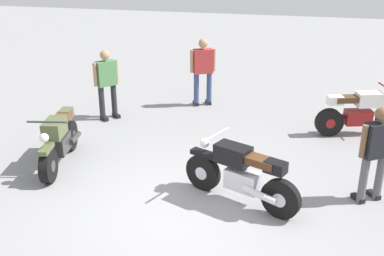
{
  "coord_description": "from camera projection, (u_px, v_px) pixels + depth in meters",
  "views": [
    {
      "loc": [
        6.16,
        1.56,
        4.04
      ],
      "look_at": [
        -1.65,
        -0.22,
        0.75
      ],
      "focal_mm": 44.19,
      "sensor_mm": 36.0,
      "label": 1
    }
  ],
  "objects": [
    {
      "name": "motorcycle_olive_vintage",
      "position": [
        59.0,
        140.0,
        8.79
      ],
      "size": [
        1.95,
        0.69,
        1.07
      ],
      "rotation": [
        0.0,
        0.0,
        0.19
      ],
      "color": "black",
      "rests_on": "ground"
    },
    {
      "name": "person_in_green_shirt",
      "position": [
        107.0,
        81.0,
        10.87
      ],
      "size": [
        0.56,
        0.52,
        1.63
      ],
      "rotation": [
        0.0,
        0.0,
        0.88
      ],
      "color": "#262628",
      "rests_on": "ground"
    },
    {
      "name": "motorcycle_cream_vintage",
      "position": [
        360.0,
        113.0,
        10.13
      ],
      "size": [
        0.86,
        1.91,
        1.07
      ],
      "rotation": [
        0.0,
        0.0,
        1.88
      ],
      "color": "black",
      "rests_on": "ground"
    },
    {
      "name": "person_in_black_shirt",
      "position": [
        376.0,
        150.0,
        7.4
      ],
      "size": [
        0.49,
        0.58,
        1.62
      ],
      "rotation": [
        0.0,
        0.0,
        3.72
      ],
      "color": "#59595B",
      "rests_on": "ground"
    },
    {
      "name": "person_in_red_shirt",
      "position": [
        203.0,
        68.0,
        11.7
      ],
      "size": [
        0.47,
        0.62,
        1.7
      ],
      "rotation": [
        0.0,
        0.0,
        3.61
      ],
      "color": "#384772",
      "rests_on": "ground"
    },
    {
      "name": "ground_plane",
      "position": [
        182.0,
        212.0,
        7.41
      ],
      "size": [
        40.0,
        40.0,
        0.0
      ],
      "primitive_type": "plane",
      "color": "gray"
    },
    {
      "name": "motorcycle_black_cruiser",
      "position": [
        241.0,
        174.0,
        7.49
      ],
      "size": [
        1.02,
        1.96,
        1.09
      ],
      "rotation": [
        0.0,
        0.0,
        4.29
      ],
      "color": "black",
      "rests_on": "ground"
    }
  ]
}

